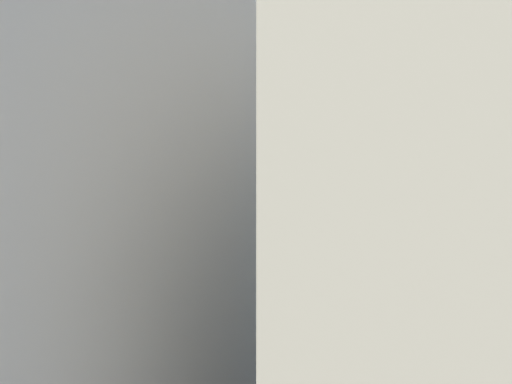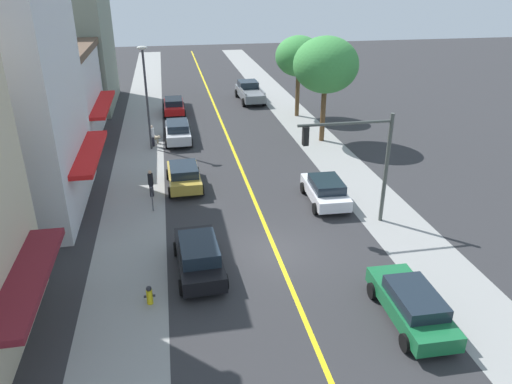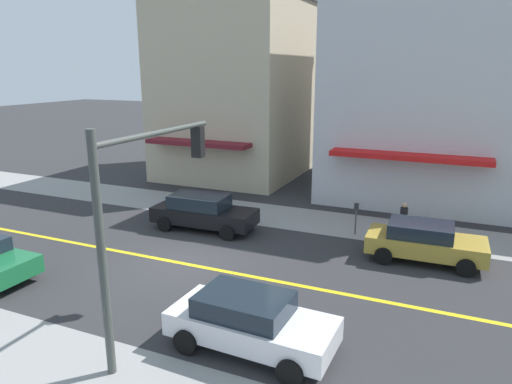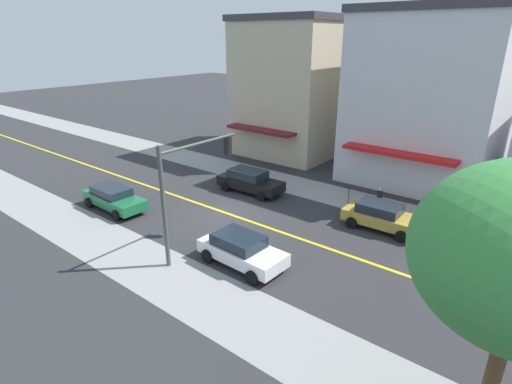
{
  "view_description": "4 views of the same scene",
  "coord_description": "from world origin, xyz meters",
  "px_view_note": "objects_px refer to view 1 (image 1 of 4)",
  "views": [
    {
      "loc": [
        -22.15,
        -1.33,
        9.96
      ],
      "look_at": [
        -1.49,
        5.77,
        2.08
      ],
      "focal_mm": 42.67,
      "sensor_mm": 36.0,
      "label": 1
    },
    {
      "loc": [
        -4.4,
        -18.7,
        11.8
      ],
      "look_at": [
        -0.51,
        2.31,
        2.02
      ],
      "focal_mm": 33.89,
      "sensor_mm": 36.0,
      "label": 2
    },
    {
      "loc": [
        13.34,
        8.9,
        6.9
      ],
      "look_at": [
        -2.18,
        2.14,
        2.38
      ],
      "focal_mm": 32.65,
      "sensor_mm": 36.0,
      "label": 3
    },
    {
      "loc": [
        16.19,
        15.34,
        9.94
      ],
      "look_at": [
        0.41,
        2.72,
        2.11
      ],
      "focal_mm": 28.39,
      "sensor_mm": 36.0,
      "label": 4
    }
  ],
  "objects_px": {
    "street_tree_right_corner": "(31,62)",
    "fire_hydrant": "(493,327)",
    "black_sedan_left_curb": "(433,273)",
    "gold_sedan_left_curb": "(174,239)",
    "parking_meter": "(229,268)",
    "white_sedan_right_curb": "(318,185)",
    "traffic_light_mast": "(380,120)",
    "pedestrian_black_shirt": "(175,262)",
    "street_tree_left_near": "(142,58)"
  },
  "relations": [
    {
      "from": "parking_meter",
      "to": "pedestrian_black_shirt",
      "type": "distance_m",
      "value": 1.93
    },
    {
      "from": "street_tree_right_corner",
      "to": "black_sedan_left_curb",
      "type": "bearing_deg",
      "value": -114.29
    },
    {
      "from": "fire_hydrant",
      "to": "gold_sedan_left_curb",
      "type": "distance_m",
      "value": 11.19
    },
    {
      "from": "white_sedan_right_curb",
      "to": "pedestrian_black_shirt",
      "type": "height_order",
      "value": "pedestrian_black_shirt"
    },
    {
      "from": "street_tree_right_corner",
      "to": "parking_meter",
      "type": "bearing_deg",
      "value": -126.42
    },
    {
      "from": "street_tree_left_near",
      "to": "gold_sedan_left_curb",
      "type": "distance_m",
      "value": 13.74
    },
    {
      "from": "black_sedan_left_curb",
      "to": "white_sedan_right_curb",
      "type": "distance_m",
      "value": 9.31
    },
    {
      "from": "street_tree_right_corner",
      "to": "parking_meter",
      "type": "relative_size",
      "value": 5.04
    },
    {
      "from": "street_tree_right_corner",
      "to": "traffic_light_mast",
      "type": "height_order",
      "value": "street_tree_right_corner"
    },
    {
      "from": "street_tree_right_corner",
      "to": "parking_meter",
      "type": "height_order",
      "value": "street_tree_right_corner"
    },
    {
      "from": "fire_hydrant",
      "to": "pedestrian_black_shirt",
      "type": "relative_size",
      "value": 0.5
    },
    {
      "from": "fire_hydrant",
      "to": "black_sedan_left_curb",
      "type": "distance_m",
      "value": 2.8
    },
    {
      "from": "traffic_light_mast",
      "to": "street_tree_left_near",
      "type": "bearing_deg",
      "value": -100.62
    },
    {
      "from": "fire_hydrant",
      "to": "white_sedan_right_curb",
      "type": "relative_size",
      "value": 0.19
    },
    {
      "from": "parking_meter",
      "to": "traffic_light_mast",
      "type": "distance_m",
      "value": 11.05
    },
    {
      "from": "black_sedan_left_curb",
      "to": "fire_hydrant",
      "type": "bearing_deg",
      "value": 129.49
    },
    {
      "from": "traffic_light_mast",
      "to": "white_sedan_right_curb",
      "type": "distance_m",
      "value": 4.08
    },
    {
      "from": "parking_meter",
      "to": "street_tree_right_corner",
      "type": "bearing_deg",
      "value": 53.58
    },
    {
      "from": "gold_sedan_left_curb",
      "to": "traffic_light_mast",
      "type": "bearing_deg",
      "value": -127.87
    },
    {
      "from": "black_sedan_left_curb",
      "to": "gold_sedan_left_curb",
      "type": "relative_size",
      "value": 1.1
    },
    {
      "from": "street_tree_left_near",
      "to": "traffic_light_mast",
      "type": "height_order",
      "value": "street_tree_left_near"
    },
    {
      "from": "white_sedan_right_curb",
      "to": "traffic_light_mast",
      "type": "bearing_deg",
      "value": -163.05
    },
    {
      "from": "street_tree_right_corner",
      "to": "white_sedan_right_curb",
      "type": "relative_size",
      "value": 1.62
    },
    {
      "from": "street_tree_left_near",
      "to": "gold_sedan_left_curb",
      "type": "xyz_separation_m",
      "value": [
        -10.76,
        -6.98,
        -4.91
      ]
    },
    {
      "from": "street_tree_right_corner",
      "to": "pedestrian_black_shirt",
      "type": "relative_size",
      "value": 4.34
    },
    {
      "from": "fire_hydrant",
      "to": "black_sedan_left_curb",
      "type": "relative_size",
      "value": 0.17
    },
    {
      "from": "black_sedan_left_curb",
      "to": "gold_sedan_left_curb",
      "type": "height_order",
      "value": "black_sedan_left_curb"
    },
    {
      "from": "gold_sedan_left_curb",
      "to": "white_sedan_right_curb",
      "type": "xyz_separation_m",
      "value": [
        7.62,
        -3.57,
        0.0
      ]
    },
    {
      "from": "traffic_light_mast",
      "to": "white_sedan_right_curb",
      "type": "height_order",
      "value": "traffic_light_mast"
    },
    {
      "from": "street_tree_right_corner",
      "to": "fire_hydrant",
      "type": "distance_m",
      "value": 28.5
    },
    {
      "from": "black_sedan_left_curb",
      "to": "pedestrian_black_shirt",
      "type": "xyz_separation_m",
      "value": [
        -2.11,
        8.22,
        0.05
      ]
    },
    {
      "from": "street_tree_right_corner",
      "to": "fire_hydrant",
      "type": "xyz_separation_m",
      "value": [
        -12.57,
        -25.12,
        -4.8
      ]
    },
    {
      "from": "gold_sedan_left_curb",
      "to": "white_sedan_right_curb",
      "type": "relative_size",
      "value": 0.99
    },
    {
      "from": "white_sedan_right_curb",
      "to": "street_tree_left_near",
      "type": "bearing_deg",
      "value": -14.6
    },
    {
      "from": "street_tree_left_near",
      "to": "pedestrian_black_shirt",
      "type": "xyz_separation_m",
      "value": [
        -12.68,
        -7.94,
        -4.82
      ]
    },
    {
      "from": "pedestrian_black_shirt",
      "to": "street_tree_right_corner",
      "type": "bearing_deg",
      "value": 117.11
    },
    {
      "from": "pedestrian_black_shirt",
      "to": "black_sedan_left_curb",
      "type": "bearing_deg",
      "value": -8.54
    },
    {
      "from": "traffic_light_mast",
      "to": "black_sedan_left_curb",
      "type": "relative_size",
      "value": 1.23
    },
    {
      "from": "street_tree_right_corner",
      "to": "fire_hydrant",
      "type": "height_order",
      "value": "street_tree_right_corner"
    },
    {
      "from": "street_tree_right_corner",
      "to": "fire_hydrant",
      "type": "relative_size",
      "value": 8.68
    },
    {
      "from": "fire_hydrant",
      "to": "white_sedan_right_curb",
      "type": "xyz_separation_m",
      "value": [
        9.5,
        7.46,
        0.37
      ]
    },
    {
      "from": "street_tree_left_near",
      "to": "fire_hydrant",
      "type": "height_order",
      "value": "street_tree_left_near"
    },
    {
      "from": "street_tree_right_corner",
      "to": "pedestrian_black_shirt",
      "type": "height_order",
      "value": "street_tree_right_corner"
    },
    {
      "from": "traffic_light_mast",
      "to": "black_sedan_left_curb",
      "type": "height_order",
      "value": "traffic_light_mast"
    },
    {
      "from": "traffic_light_mast",
      "to": "gold_sedan_left_curb",
      "type": "relative_size",
      "value": 1.36
    },
    {
      "from": "street_tree_right_corner",
      "to": "black_sedan_left_curb",
      "type": "distance_m",
      "value": 25.91
    },
    {
      "from": "street_tree_right_corner",
      "to": "gold_sedan_left_curb",
      "type": "height_order",
      "value": "street_tree_right_corner"
    },
    {
      "from": "black_sedan_left_curb",
      "to": "pedestrian_black_shirt",
      "type": "height_order",
      "value": "pedestrian_black_shirt"
    },
    {
      "from": "parking_meter",
      "to": "gold_sedan_left_curb",
      "type": "height_order",
      "value": "gold_sedan_left_curb"
    },
    {
      "from": "pedestrian_black_shirt",
      "to": "traffic_light_mast",
      "type": "bearing_deg",
      "value": 40.25
    }
  ]
}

